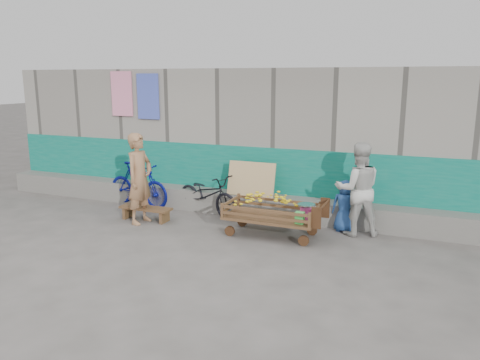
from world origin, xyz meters
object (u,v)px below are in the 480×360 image
at_px(bicycle_dark, 207,194).
at_px(bicycle_blue, 138,185).
at_px(woman, 358,189).
at_px(banana_cart, 270,208).
at_px(child, 345,206).
at_px(bench, 146,210).
at_px(vendor_man, 140,179).

height_order(bicycle_dark, bicycle_blue, bicycle_blue).
bearing_deg(woman, banana_cart, 4.37).
distance_m(woman, bicycle_blue, 4.80).
bearing_deg(child, bicycle_dark, -1.35).
distance_m(woman, bicycle_dark, 3.11).
bearing_deg(banana_cart, woman, 24.63).
distance_m(banana_cart, bicycle_blue, 3.43).
relative_size(woman, child, 1.74).
xyz_separation_m(bench, woman, (4.05, 0.71, 0.65)).
bearing_deg(woman, bicycle_blue, -21.69).
xyz_separation_m(child, bicycle_dark, (-2.84, 0.03, -0.06)).
bearing_deg(bicycle_blue, woman, -83.14).
xyz_separation_m(bench, bicycle_blue, (-0.73, 0.83, 0.30)).
distance_m(bench, vendor_man, 0.71).
bearing_deg(banana_cart, bench, -178.88).
bearing_deg(bicycle_blue, bicycle_dark, -81.70).
xyz_separation_m(bicycle_dark, bicycle_blue, (-1.70, 0.00, 0.06)).
bearing_deg(woman, vendor_man, -7.97).
bearing_deg(vendor_man, bicycle_blue, 40.72).
distance_m(banana_cart, vendor_man, 2.64).
bearing_deg(child, vendor_man, 13.54).
distance_m(vendor_man, bicycle_blue, 1.31).
distance_m(bench, bicycle_dark, 1.30).
relative_size(banana_cart, vendor_man, 1.01).
bearing_deg(banana_cart, bicycle_blue, 166.85).
bearing_deg(vendor_man, woman, -73.49).
bearing_deg(bicycle_blue, vendor_man, -135.21).
xyz_separation_m(child, bicycle_blue, (-4.54, 0.03, 0.01)).
relative_size(bicycle_dark, bicycle_blue, 1.00).
bearing_deg(woman, bench, -10.29).
relative_size(banana_cart, child, 1.85).
height_order(bench, bicycle_dark, bicycle_dark).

